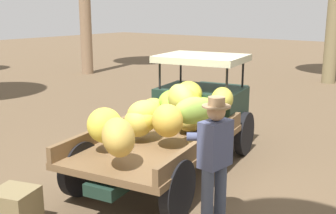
{
  "coord_description": "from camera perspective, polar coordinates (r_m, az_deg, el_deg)",
  "views": [
    {
      "loc": [
        -5.19,
        -3.75,
        2.68
      ],
      "look_at": [
        -0.13,
        0.18,
        1.15
      ],
      "focal_mm": 44.42,
      "sensor_mm": 36.0,
      "label": 1
    }
  ],
  "objects": [
    {
      "name": "ground_plane",
      "position": [
        6.94,
        1.83,
        -9.3
      ],
      "size": [
        60.0,
        60.0,
        0.0
      ],
      "primitive_type": "plane",
      "color": "brown"
    },
    {
      "name": "truck",
      "position": [
        7.06,
        1.9,
        -0.97
      ],
      "size": [
        4.63,
        2.38,
        1.84
      ],
      "rotation": [
        0.0,
        0.0,
        0.18
      ],
      "color": "#1A2F25",
      "rests_on": "ground"
    },
    {
      "name": "farmer",
      "position": [
        5.04,
        6.41,
        -6.67
      ],
      "size": [
        0.52,
        0.48,
        1.68
      ],
      "rotation": [
        0.0,
        0.0,
        1.47
      ],
      "color": "#49526A",
      "rests_on": "ground"
    },
    {
      "name": "wooden_crate",
      "position": [
        5.66,
        -20.24,
        -12.91
      ],
      "size": [
        0.61,
        0.63,
        0.5
      ],
      "primitive_type": "cube",
      "rotation": [
        0.0,
        0.0,
        0.33
      ],
      "color": "olive",
      "rests_on": "ground"
    }
  ]
}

